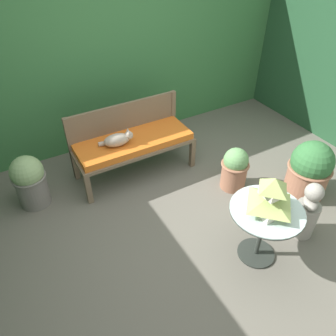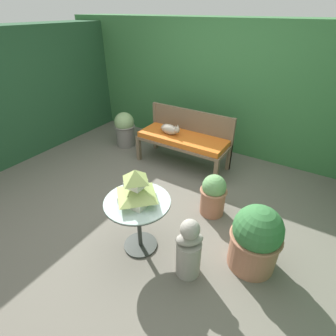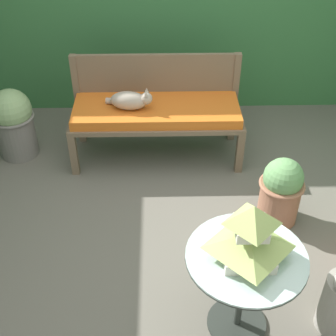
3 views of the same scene
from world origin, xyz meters
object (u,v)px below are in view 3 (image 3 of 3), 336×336
at_px(pagoda_birdhouse, 250,236).
at_px(garden_bench, 156,114).
at_px(cat, 130,100).
at_px(potted_plant_bench_left, 281,191).
at_px(potted_plant_table_far, 14,122).
at_px(patio_table, 244,272).

bearing_deg(pagoda_birdhouse, garden_bench, 105.22).
bearing_deg(cat, pagoda_birdhouse, -61.25).
xyz_separation_m(garden_bench, pagoda_birdhouse, (0.47, -1.74, 0.34)).
height_order(garden_bench, pagoda_birdhouse, pagoda_birdhouse).
xyz_separation_m(garden_bench, potted_plant_bench_left, (0.90, -0.83, -0.15)).
xyz_separation_m(pagoda_birdhouse, potted_plant_bench_left, (0.43, 0.91, -0.49)).
distance_m(potted_plant_table_far, potted_plant_bench_left, 2.31).
relative_size(garden_bench, pagoda_birdhouse, 4.04).
bearing_deg(potted_plant_table_far, garden_bench, -2.68).
relative_size(garden_bench, potted_plant_table_far, 2.30).
distance_m(pagoda_birdhouse, potted_plant_table_far, 2.52).
relative_size(pagoda_birdhouse, potted_plant_table_far, 0.57).
bearing_deg(garden_bench, potted_plant_table_far, 177.32).
height_order(patio_table, pagoda_birdhouse, pagoda_birdhouse).
bearing_deg(patio_table, cat, 111.93).
bearing_deg(pagoda_birdhouse, cat, 111.93).
xyz_separation_m(patio_table, potted_plant_table_far, (-1.71, 1.80, -0.16)).
bearing_deg(potted_plant_table_far, potted_plant_bench_left, -22.67).
xyz_separation_m(garden_bench, patio_table, (0.47, -1.74, 0.05)).
height_order(cat, potted_plant_table_far, cat).
xyz_separation_m(patio_table, pagoda_birdhouse, (0.00, -0.00, 0.28)).
height_order(patio_table, potted_plant_bench_left, patio_table).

